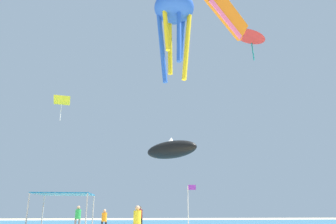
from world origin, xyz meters
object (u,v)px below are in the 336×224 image
at_px(kite_inflatable_black, 171,150).
at_px(person_near_tent, 137,219).
at_px(kite_delta_red, 250,34).
at_px(person_central, 78,216).
at_px(person_rightmost, 104,219).
at_px(person_leftmost, 140,215).
at_px(kite_parafoil_orange, 226,12).
at_px(banner_flag, 189,203).
at_px(kite_diamond_yellow, 62,101).
at_px(canopy_tent, 64,196).
at_px(kite_octopus_blue, 174,12).

bearing_deg(kite_inflatable_black, person_near_tent, -58.90).
height_order(person_near_tent, kite_delta_red, kite_delta_red).
bearing_deg(person_central, person_rightmost, 98.96).
bearing_deg(person_leftmost, kite_inflatable_black, 81.88).
xyz_separation_m(person_leftmost, person_rightmost, (-2.78, -5.17, -0.17)).
bearing_deg(kite_parafoil_orange, banner_flag, 104.92).
xyz_separation_m(person_near_tent, person_leftmost, (0.43, 11.96, 0.06)).
distance_m(banner_flag, kite_diamond_yellow, 26.70).
bearing_deg(person_rightmost, canopy_tent, 55.42).
bearing_deg(kite_diamond_yellow, person_central, 100.77).
xyz_separation_m(person_near_tent, kite_inflatable_black, (4.06, 18.40, 7.35)).
xyz_separation_m(kite_diamond_yellow, kite_octopus_blue, (12.04, -23.75, -1.54)).
relative_size(person_central, banner_flag, 0.58).
height_order(canopy_tent, kite_inflatable_black, kite_inflatable_black).
bearing_deg(banner_flag, person_central, 148.37).
distance_m(canopy_tent, person_leftmost, 12.45).
height_order(person_near_tent, person_leftmost, person_leftmost).
bearing_deg(canopy_tent, kite_diamond_yellow, 104.73).
relative_size(canopy_tent, kite_delta_red, 0.61).
xyz_separation_m(person_leftmost, banner_flag, (3.23, -7.76, 0.88)).
xyz_separation_m(person_near_tent, person_rightmost, (-2.35, 6.80, -0.10)).
xyz_separation_m(banner_flag, kite_octopus_blue, (-1.64, -5.15, 11.87)).
relative_size(banner_flag, kite_octopus_blue, 0.54).
relative_size(canopy_tent, kite_octopus_blue, 0.51).
bearing_deg(kite_octopus_blue, person_leftmost, 52.89).
bearing_deg(person_central, kite_octopus_blue, 89.60).
distance_m(canopy_tent, kite_parafoil_orange, 17.71).
relative_size(kite_octopus_blue, kite_parafoil_orange, 1.32).
xyz_separation_m(canopy_tent, kite_delta_red, (17.26, 13.49, 19.39)).
height_order(banner_flag, kite_diamond_yellow, kite_diamond_yellow).
bearing_deg(kite_delta_red, person_central, -48.73).
relative_size(person_near_tent, kite_octopus_blue, 0.29).
bearing_deg(person_central, person_near_tent, 83.12).
distance_m(kite_diamond_yellow, kite_parafoil_orange, 26.40).
distance_m(person_leftmost, kite_parafoil_orange, 19.09).
height_order(canopy_tent, person_rightmost, canopy_tent).
relative_size(person_leftmost, kite_inflatable_black, 0.28).
bearing_deg(person_near_tent, banner_flag, -125.99).
bearing_deg(kite_delta_red, kite_diamond_yellow, -84.15).
relative_size(person_near_tent, kite_diamond_yellow, 0.57).
distance_m(person_leftmost, person_central, 5.74).
height_order(kite_diamond_yellow, kite_octopus_blue, kite_diamond_yellow).
distance_m(banner_flag, kite_delta_red, 23.94).
height_order(canopy_tent, kite_diamond_yellow, kite_diamond_yellow).
bearing_deg(kite_octopus_blue, person_central, 78.94).
height_order(person_central, kite_diamond_yellow, kite_diamond_yellow).
height_order(person_rightmost, kite_inflatable_black, kite_inflatable_black).
height_order(person_near_tent, kite_octopus_blue, kite_octopus_blue).
bearing_deg(kite_inflatable_black, kite_octopus_blue, -52.46).
bearing_deg(banner_flag, kite_delta_red, 45.83).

